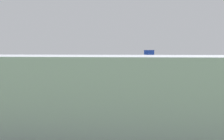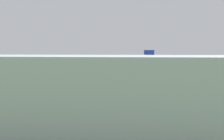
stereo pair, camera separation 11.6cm
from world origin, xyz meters
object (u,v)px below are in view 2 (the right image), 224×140
no_stopping_sign (94,69)px  terminal_building (40,91)px  airliner_parked_mid (24,81)px  traffic_cone_orange (87,71)px  airliner_main (113,70)px  service_truck_baggage (60,73)px  service_car_followme (39,80)px  airliner_parked_near (216,83)px

no_stopping_sign → terminal_building: bearing=96.4°
airliner_parked_mid → traffic_cone_orange: (-5.99, -102.26, -2.98)m
airliner_main → traffic_cone_orange: (24.09, -46.45, -4.08)m
terminal_building → service_truck_baggage: size_ratio=17.99×
airliner_parked_mid → terminal_building: 72.05m
airliner_main → service_car_followme: (33.35, 27.37, -3.51)m
service_car_followme → airliner_parked_near: bearing=161.3°
no_stopping_sign → airliner_parked_mid: bearing=84.0°
service_car_followme → airliner_main: bearing=-140.6°
service_car_followme → traffic_cone_orange: service_car_followme is taller
airliner_parked_mid → no_stopping_sign: 102.88m
service_truck_baggage → service_car_followme: service_truck_baggage is taller
service_car_followme → no_stopping_sign: (-14.08, -73.86, 0.91)m
terminal_building → traffic_cone_orange: size_ratio=203.14×
airliner_main → airliner_parked_near: airliner_main is taller
airliner_main → no_stopping_sign: (19.28, -46.49, -2.60)m
airliner_parked_mid → service_truck_baggage: airliner_parked_mid is taller
airliner_parked_mid → service_car_followme: size_ratio=9.53×
airliner_parked_mid → service_car_followme: airliner_parked_mid is taller
service_car_followme → traffic_cone_orange: (-9.27, -73.82, -0.57)m
airliner_parked_near → service_car_followme: bearing=-18.7°
airliner_parked_near → service_truck_baggage: bearing=-39.6°
no_stopping_sign → traffic_cone_orange: no_stopping_sign is taller
airliner_parked_near → airliner_parked_mid: bearing=1.0°
airliner_parked_near → no_stopping_sign: size_ratio=14.67×
airliner_parked_near → service_car_followme: 84.59m
airliner_parked_near → terminal_building: size_ratio=0.39×
airliner_parked_mid → no_stopping_sign: airliner_parked_mid is taller
terminal_building → service_car_followme: (32.81, -93.98, -7.08)m
airliner_main → traffic_cone_orange: 52.48m
airliner_main → airliner_parked_near: size_ratio=1.23×
airliner_parked_near → airliner_parked_mid: airliner_parked_near is taller
airliner_main → traffic_cone_orange: bearing=-62.6°
airliner_parked_near → traffic_cone_orange: (70.81, -100.95, -3.22)m
airliner_main → service_car_followme: 43.29m
airliner_parked_near → service_car_followme: (80.08, -27.13, -2.65)m
terminal_building → service_truck_baggage: 138.08m
terminal_building → no_stopping_sign: bearing=-83.6°
service_car_followme → airliner_parked_mid: bearing=96.6°
service_truck_baggage → no_stopping_sign: no_stopping_sign is taller
service_car_followme → no_stopping_sign: size_ratio=1.43×
airliner_parked_near → terminal_building: terminal_building is taller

